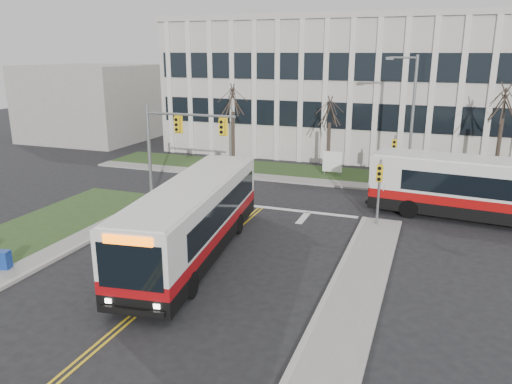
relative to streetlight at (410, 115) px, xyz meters
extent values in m
plane|color=black|center=(-8.03, -16.20, -5.19)|extent=(120.00, 120.00, 0.00)
cube|color=#9E9B93|center=(-15.03, -21.20, -5.12)|extent=(1.20, 26.00, 0.14)
cube|color=#9E9B93|center=(-0.53, -21.20, -5.12)|extent=(2.00, 26.00, 0.14)
cube|color=#9E9B93|center=(-3.03, -1.00, -5.12)|extent=(44.00, 1.60, 0.14)
cube|color=#28441D|center=(-3.03, 1.80, -5.13)|extent=(44.00, 5.00, 0.12)
cube|color=beige|center=(-3.03, 13.80, 0.81)|extent=(40.00, 16.00, 12.00)
cube|color=#9E9B93|center=(-34.03, 9.80, -1.19)|extent=(12.00, 12.00, 8.00)
cylinder|color=slate|center=(-15.33, -9.00, -2.09)|extent=(0.22, 0.22, 6.20)
cylinder|color=slate|center=(-12.33, -9.00, 0.51)|extent=(6.00, 0.16, 0.16)
cube|color=yellow|center=(-13.13, -9.15, -0.09)|extent=(0.34, 0.24, 0.92)
cube|color=yellow|center=(-10.13, -9.15, -0.09)|extent=(0.34, 0.24, 0.92)
cylinder|color=slate|center=(-0.83, -9.20, -3.29)|extent=(0.14, 0.14, 3.80)
cube|color=yellow|center=(-0.83, -9.40, -2.09)|extent=(0.34, 0.24, 0.92)
cylinder|color=slate|center=(-0.83, -0.70, -3.29)|extent=(0.14, 0.14, 3.80)
cube|color=yellow|center=(-0.83, -0.90, -2.09)|extent=(0.34, 0.24, 0.92)
cylinder|color=slate|center=(0.17, 0.00, -0.59)|extent=(0.20, 0.20, 9.20)
cylinder|color=slate|center=(-0.73, 0.00, 3.81)|extent=(1.80, 0.14, 0.14)
cube|color=slate|center=(-1.63, 0.00, 3.76)|extent=(0.50, 0.25, 0.18)
cylinder|color=slate|center=(-6.13, 1.30, -4.69)|extent=(0.08, 0.08, 1.00)
cylinder|color=slate|center=(-4.93, 1.30, -4.69)|extent=(0.08, 0.08, 1.00)
cube|color=white|center=(-5.53, 1.30, -3.99)|extent=(1.50, 0.12, 1.60)
cylinder|color=#42352B|center=(-14.03, 1.80, -2.88)|extent=(0.28, 0.28, 4.62)
cylinder|color=#42352B|center=(-6.03, 2.00, -3.15)|extent=(0.28, 0.28, 4.09)
cylinder|color=#42352B|center=(5.97, 1.80, -2.72)|extent=(0.28, 0.28, 4.95)
cube|color=navy|center=(-15.57, -20.84, -4.72)|extent=(0.58, 0.54, 0.95)
camera|label=1|loc=(1.86, -36.13, 4.20)|focal=35.00mm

